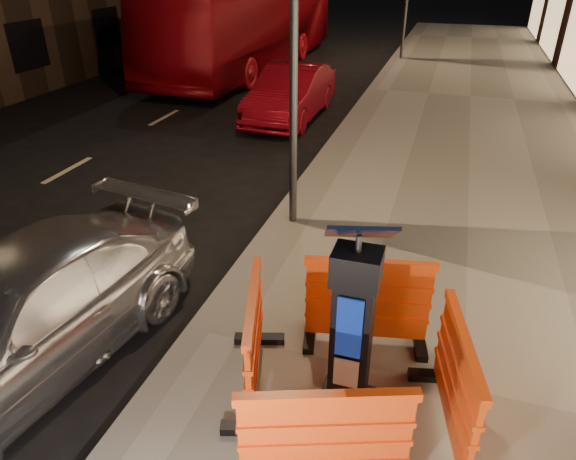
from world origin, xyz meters
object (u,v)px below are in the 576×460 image
(barrier_bldgside, at_px, (456,385))
(bus_doubledecker, at_px, (251,68))
(barrier_kerbside, at_px, (254,341))
(car_silver, at_px, (31,364))
(car_red, at_px, (291,119))
(parking_kiosk, at_px, (352,325))
(barrier_back, at_px, (367,303))
(barrier_front, at_px, (325,444))

(barrier_bldgside, xyz_separation_m, bus_doubledecker, (-7.99, 15.49, -0.69))
(barrier_kerbside, height_order, car_silver, barrier_kerbside)
(car_red, bearing_deg, barrier_bldgside, -64.61)
(parking_kiosk, relative_size, barrier_kerbside, 1.40)
(parking_kiosk, bearing_deg, barrier_bldgside, -14.80)
(bus_doubledecker, bearing_deg, barrier_back, -62.71)
(barrier_kerbside, relative_size, car_red, 0.33)
(parking_kiosk, relative_size, barrier_bldgside, 1.40)
(parking_kiosk, distance_m, bus_doubledecker, 17.05)
(barrier_front, distance_m, barrier_bldgside, 1.34)
(barrier_front, bearing_deg, parking_kiosk, 70.20)
(bus_doubledecker, bearing_deg, barrier_kerbside, -67.09)
(barrier_front, xyz_separation_m, barrier_kerbside, (-0.95, 0.95, 0.00))
(car_silver, bearing_deg, barrier_bldgside, 14.02)
(barrier_bldgside, height_order, bus_doubledecker, bus_doubledecker)
(barrier_back, distance_m, barrier_bldgside, 1.34)
(barrier_kerbside, bearing_deg, parking_kiosk, -106.80)
(barrier_bldgside, distance_m, bus_doubledecker, 17.44)
(bus_doubledecker, bearing_deg, car_silver, -75.94)
(parking_kiosk, relative_size, barrier_back, 1.40)
(barrier_back, distance_m, barrier_kerbside, 1.34)
(barrier_back, relative_size, barrier_bldgside, 1.00)
(parking_kiosk, xyz_separation_m, bus_doubledecker, (-7.04, 15.49, -1.13))
(barrier_front, bearing_deg, car_red, 88.87)
(parking_kiosk, height_order, barrier_front, parking_kiosk)
(car_red, xyz_separation_m, bus_doubledecker, (-3.49, 5.96, 0.00))
(barrier_bldgside, bearing_deg, barrier_back, 32.20)
(barrier_kerbside, bearing_deg, barrier_bldgside, -106.80)
(barrier_bldgside, bearing_deg, barrier_kerbside, 77.20)
(barrier_back, xyz_separation_m, bus_doubledecker, (-7.04, 14.54, -0.69))
(parking_kiosk, relative_size, car_silver, 0.43)
(parking_kiosk, height_order, barrier_back, parking_kiosk)
(car_red, bearing_deg, barrier_front, -71.17)
(barrier_kerbside, bearing_deg, barrier_back, -61.80)
(parking_kiosk, bearing_deg, car_red, 95.58)
(car_silver, bearing_deg, bus_doubledecker, 111.78)
(barrier_front, xyz_separation_m, bus_doubledecker, (-7.04, 16.44, -0.69))
(barrier_front, distance_m, car_red, 11.08)
(parking_kiosk, distance_m, barrier_back, 1.04)
(car_red, relative_size, bus_doubledecker, 0.34)
(barrier_front, height_order, car_red, barrier_front)
(parking_kiosk, xyz_separation_m, car_silver, (-3.49, -0.38, -1.13))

